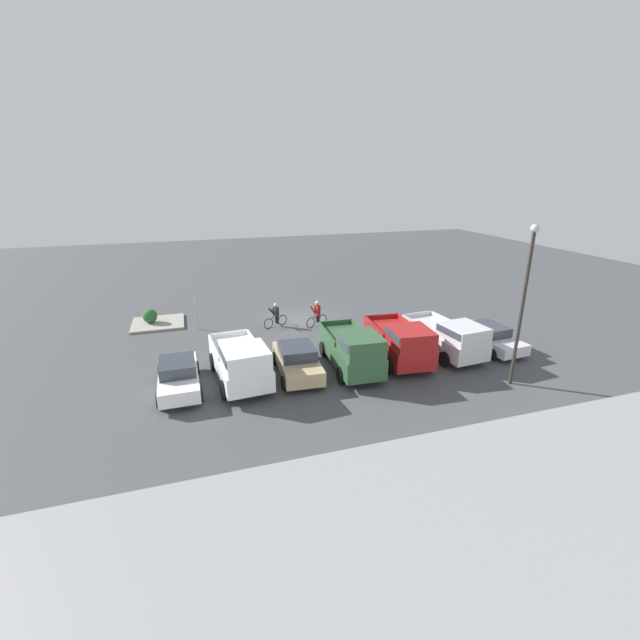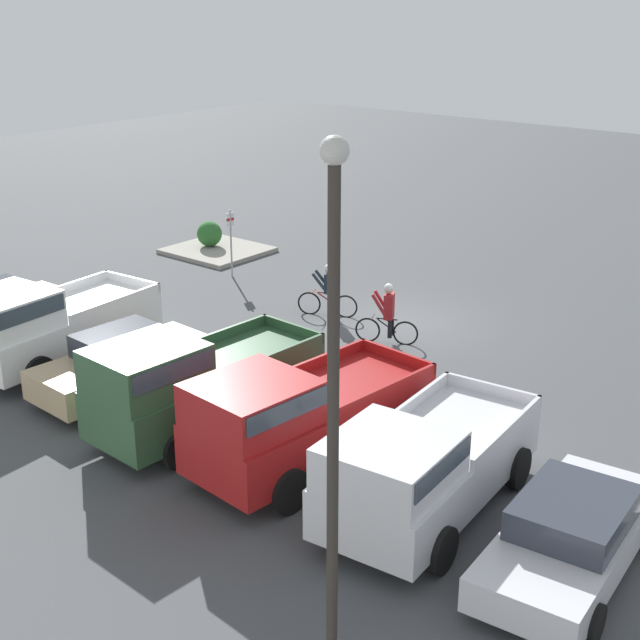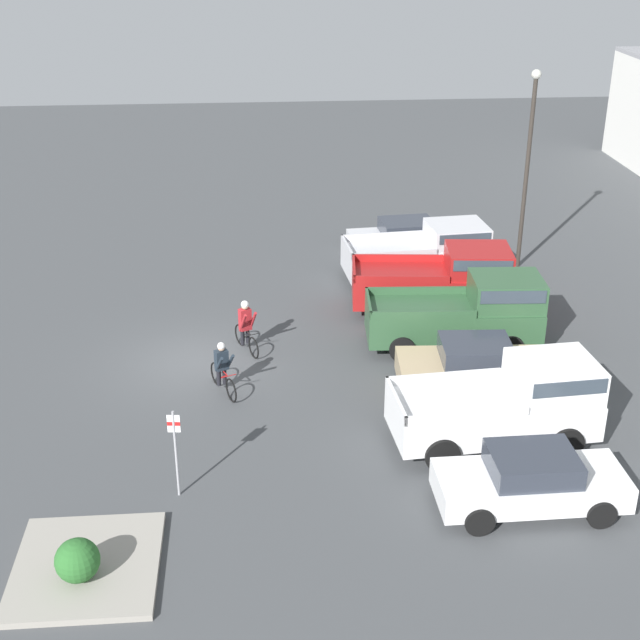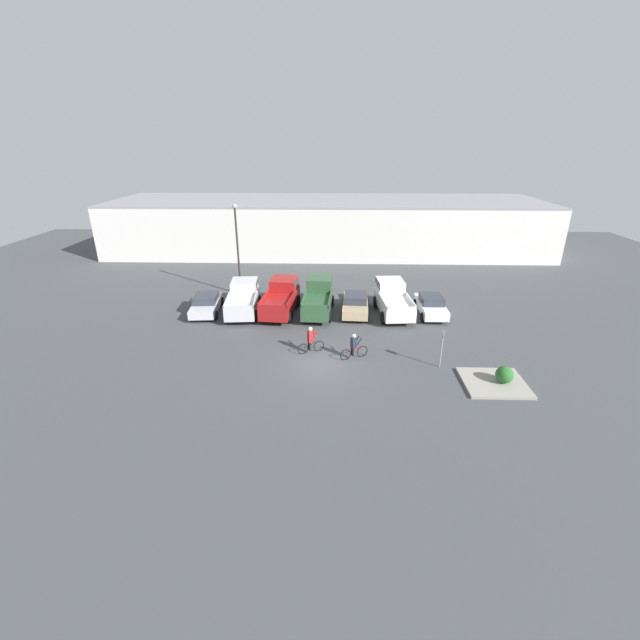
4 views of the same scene
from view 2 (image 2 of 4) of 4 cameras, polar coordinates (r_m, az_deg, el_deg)
The scene contains 13 objects.
ground_plane at distance 25.90m, azimuth 5.13°, elevation -0.15°, with size 80.00×80.00×0.00m, color #424447.
sedan_0 at distance 15.50m, azimuth 15.78°, elevation -13.07°, with size 2.28×4.71×1.37m.
pickup_truck_0 at distance 16.15m, azimuth 6.47°, elevation -9.24°, with size 2.65×5.36×2.10m.
pickup_truck_1 at distance 17.60m, azimuth -1.49°, elevation -6.16°, with size 2.69×5.47×2.27m.
pickup_truck_2 at distance 19.22m, azimuth -8.25°, elevation -3.95°, with size 2.41×5.49×2.33m.
sedan_1 at distance 21.61m, azimuth -12.37°, elevation -2.67°, with size 2.21×4.49×1.51m.
pickup_truck_3 at distance 23.44m, azimuth -17.19°, elevation -0.19°, with size 2.63×5.34×2.25m.
cyclist_0 at distance 26.08m, azimuth 0.52°, elevation 1.90°, with size 1.68×0.79×1.60m.
cyclist_1 at distance 24.07m, azimuth 4.36°, elevation 0.43°, with size 1.61×0.76×1.72m.
fire_lane_sign at distance 29.72m, azimuth -5.73°, elevation 5.34°, with size 0.06×0.30×2.29m.
lamppost at distance 11.36m, azimuth 0.85°, elevation -4.07°, with size 0.36×0.36×7.47m.
curb_island at distance 32.97m, azimuth -6.57°, elevation 4.45°, with size 3.28×3.04×0.15m, color gray.
shrub at distance 33.19m, azimuth -7.09°, elevation 5.49°, with size 0.93×0.93×0.93m.
Camera 2 is at (-13.42, 20.23, 9.03)m, focal length 50.00 mm.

